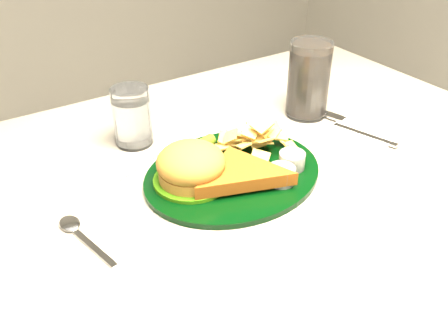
% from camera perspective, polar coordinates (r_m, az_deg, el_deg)
% --- Properties ---
extents(table, '(1.20, 0.80, 0.75)m').
position_cam_1_polar(table, '(1.06, -0.34, -18.36)').
color(table, gray).
rests_on(table, ground).
extents(dinner_plate, '(0.33, 0.28, 0.07)m').
position_cam_1_polar(dinner_plate, '(0.79, 1.04, 1.10)').
color(dinner_plate, black).
rests_on(dinner_plate, table).
extents(water_glass, '(0.07, 0.07, 0.11)m').
position_cam_1_polar(water_glass, '(0.89, -10.47, 5.80)').
color(water_glass, white).
rests_on(water_glass, table).
extents(cola_glass, '(0.10, 0.10, 0.15)m').
position_cam_1_polar(cola_glass, '(0.98, 9.64, 9.94)').
color(cola_glass, black).
rests_on(cola_glass, table).
extents(fork_napkin, '(0.17, 0.19, 0.01)m').
position_cam_1_polar(fork_napkin, '(0.95, 15.36, 3.92)').
color(fork_napkin, white).
rests_on(fork_napkin, table).
extents(spoon, '(0.06, 0.14, 0.01)m').
position_cam_1_polar(spoon, '(0.69, -14.63, -8.69)').
color(spoon, silver).
rests_on(spoon, table).
extents(ramekin, '(0.05, 0.05, 0.02)m').
position_cam_1_polar(ramekin, '(0.79, -24.01, -3.89)').
color(ramekin, silver).
rests_on(ramekin, table).
extents(wrapped_straw, '(0.20, 0.13, 0.01)m').
position_cam_1_polar(wrapped_straw, '(0.83, -10.19, -0.05)').
color(wrapped_straw, white).
rests_on(wrapped_straw, table).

